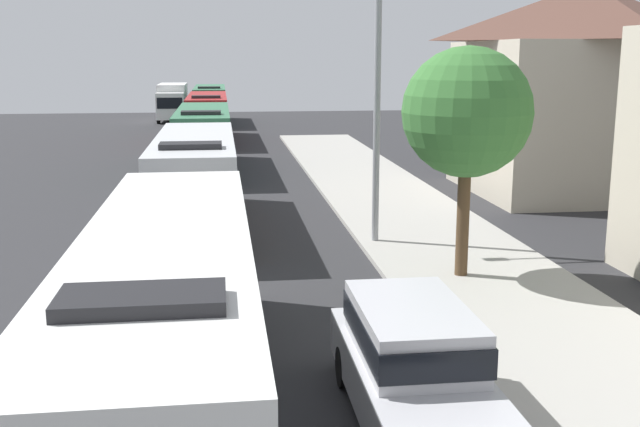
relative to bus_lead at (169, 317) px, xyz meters
name	(u,v)px	position (x,y,z in m)	size (l,w,h in m)	color
bus_lead	(169,317)	(0.00, 0.00, 0.00)	(2.58, 11.87, 3.21)	silver
bus_second_in_line	(196,178)	(0.00, 13.55, 0.00)	(2.58, 10.53, 3.21)	silver
bus_middle	(204,137)	(0.00, 26.33, 0.00)	(2.58, 11.21, 3.21)	#33724C
bus_fourth_in_line	(208,116)	(0.00, 39.61, 0.00)	(2.58, 11.66, 3.21)	maroon
bus_rear	(210,103)	(0.00, 53.27, 0.00)	(2.58, 11.63, 3.21)	#33724C
white_suv	(412,360)	(3.70, -0.61, -0.66)	(1.86, 5.05, 1.90)	#B7B7BC
box_truck_oncoming	(173,101)	(-3.30, 56.91, 0.02)	(2.35, 8.04, 3.15)	white
streetlamp_mid	(377,78)	(5.40, 10.60, 3.31)	(6.40, 0.28, 7.81)	gray
roadside_tree	(467,113)	(6.84, 6.72, 2.56)	(3.21, 3.21, 5.73)	#4C3823
house_distant_gabled	(584,88)	(15.69, 18.58, 2.63)	(9.37, 8.50, 8.48)	#BCB29E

